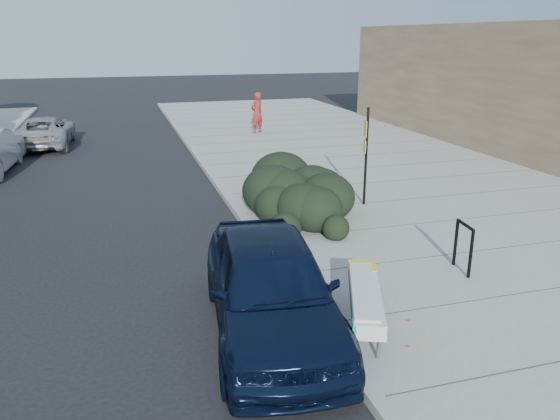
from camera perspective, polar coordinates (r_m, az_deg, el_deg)
The scene contains 10 objects.
ground at distance 10.88m, azimuth 0.64°, elevation -7.54°, with size 120.00×120.00×0.00m, color black.
sidewalk_near at distance 17.34m, azimuth 13.53°, elevation 1.96°, with size 11.20×50.00×0.15m, color gray.
curb_near at distance 15.38m, azimuth -4.89°, elevation 0.42°, with size 0.22×50.00×0.17m, color #9E9E99.
bench at distance 8.86m, azimuth 8.87°, elevation -8.92°, with size 1.30×2.32×0.70m.
bike_rack at distance 11.37m, azimuth 18.64°, elevation -3.25°, with size 0.15×0.69×1.01m.
sign_post at distance 15.09m, azimuth 8.95°, elevation 6.15°, with size 0.14×0.30×2.69m.
hedge at distance 14.25m, azimuth 2.09°, elevation 2.66°, with size 2.11×4.22×1.58m, color black.
sedan_navy at distance 8.81m, azimuth -0.96°, elevation -7.98°, with size 1.94×4.83×1.64m, color black.
suv_silver at distance 26.14m, azimuth -23.38°, elevation 7.52°, with size 2.18×4.73×1.31m, color #999B9E.
pedestrian at distance 26.69m, azimuth -2.43°, elevation 10.14°, with size 0.71×0.47×1.94m, color maroon.
Camera 1 is at (-2.93, -9.39, 4.65)m, focal length 35.00 mm.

